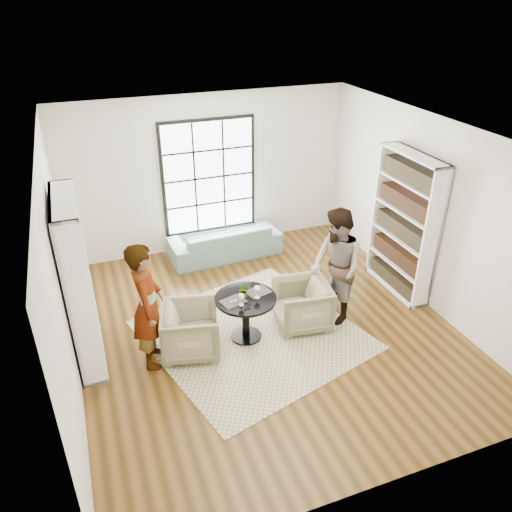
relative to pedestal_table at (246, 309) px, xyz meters
name	(u,v)px	position (x,y,z in m)	size (l,w,h in m)	color
ground	(265,327)	(0.36, 0.12, -0.52)	(6.00, 6.00, 0.00)	brown
room_shell	(253,240)	(0.36, 0.66, 0.74)	(6.00, 6.01, 6.00)	silver
rug	(253,335)	(0.11, 0.01, -0.51)	(2.87, 2.87, 0.01)	#BEAD8E
pedestal_table	(246,309)	(0.00, 0.00, 0.00)	(0.90, 0.90, 0.72)	black
sofa	(225,241)	(0.48, 2.57, -0.21)	(2.13, 0.83, 0.62)	slate
armchair_left	(191,330)	(-0.84, -0.03, -0.15)	(0.79, 0.82, 0.74)	#C3C28B
armchair_right	(302,305)	(0.91, 0.01, -0.15)	(0.78, 0.81, 0.73)	tan
person_left	(148,306)	(-1.39, -0.03, 0.40)	(0.67, 0.44, 1.85)	gray
person_right	(336,267)	(1.46, 0.01, 0.40)	(0.90, 0.70, 1.84)	gray
placemat_left	(233,301)	(-0.20, -0.04, 0.20)	(0.34, 0.26, 0.01)	#262421
placemat_right	(258,292)	(0.22, 0.07, 0.20)	(0.34, 0.26, 0.01)	#262421
cutlery_left	(233,301)	(-0.20, -0.04, 0.21)	(0.14, 0.22, 0.01)	silver
cutlery_right	(258,291)	(0.22, 0.07, 0.21)	(0.14, 0.22, 0.01)	silver
wine_glass_left	(241,297)	(-0.12, -0.16, 0.33)	(0.09, 0.09, 0.19)	silver
wine_glass_right	(257,289)	(0.15, -0.06, 0.34)	(0.09, 0.09, 0.20)	silver
flower_centerpiece	(244,291)	(-0.01, 0.03, 0.30)	(0.18, 0.16, 0.21)	gray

